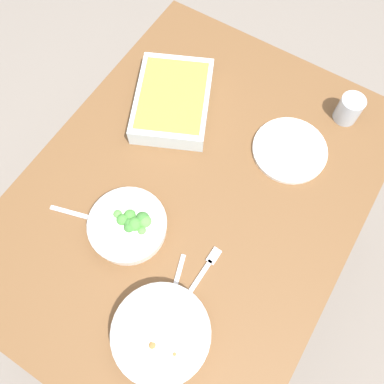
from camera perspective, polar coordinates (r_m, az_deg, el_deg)
ground_plane at (r=1.82m, az=0.00°, el=-9.24°), size 6.00×6.00×0.00m
dining_table at (r=1.20m, az=0.00°, el=-1.70°), size 1.20×0.90×0.74m
stew_bowl at (r=1.00m, az=-4.46°, el=-19.65°), size 0.24×0.24×0.06m
broccoli_bowl at (r=1.07m, az=-9.13°, el=-4.74°), size 0.21×0.21×0.07m
baking_dish at (r=1.24m, az=-2.80°, el=13.11°), size 0.36×0.33×0.06m
drink_cup at (r=1.30m, az=21.60°, el=10.95°), size 0.07×0.07×0.08m
side_plate at (r=1.21m, az=13.88°, el=5.90°), size 0.22×0.22×0.01m
spoon_by_stew at (r=1.04m, az=-2.88°, el=-14.87°), size 0.17×0.07×0.01m
spoon_by_broccoli at (r=1.12m, az=-14.63°, el=-3.56°), size 0.07×0.17×0.01m
fork_on_table at (r=1.05m, az=1.60°, el=-11.47°), size 0.18×0.03×0.01m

